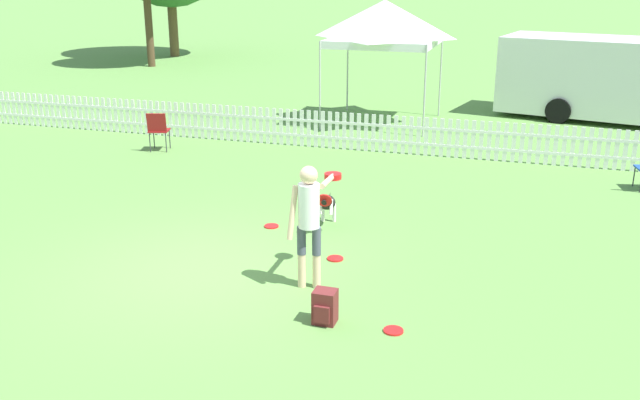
{
  "coord_description": "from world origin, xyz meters",
  "views": [
    {
      "loc": [
        4.36,
        -8.32,
        4.13
      ],
      "look_at": [
        1.39,
        1.22,
        0.8
      ],
      "focal_mm": 40.0,
      "sensor_mm": 36.0,
      "label": 1
    }
  ],
  "objects_px": {
    "leaping_dog": "(327,203)",
    "frisbee_near_dog": "(335,259)",
    "frisbee_near_handler": "(271,226)",
    "folding_chair_blue_left": "(158,128)",
    "frisbee_midfield": "(393,331)",
    "canopy_tent_main": "(384,23)",
    "handler_person": "(310,211)",
    "backpack_on_grass": "(325,307)",
    "equipment_trailer": "(592,76)"
  },
  "relations": [
    {
      "from": "leaping_dog",
      "to": "backpack_on_grass",
      "type": "xyz_separation_m",
      "value": [
        0.92,
        -3.14,
        -0.22
      ]
    },
    {
      "from": "handler_person",
      "to": "leaping_dog",
      "type": "height_order",
      "value": "handler_person"
    },
    {
      "from": "backpack_on_grass",
      "to": "leaping_dog",
      "type": "bearing_deg",
      "value": 106.35
    },
    {
      "from": "leaping_dog",
      "to": "frisbee_near_handler",
      "type": "xyz_separation_m",
      "value": [
        -0.88,
        -0.24,
        -0.42
      ]
    },
    {
      "from": "frisbee_midfield",
      "to": "frisbee_near_dog",
      "type": "bearing_deg",
      "value": 123.82
    },
    {
      "from": "frisbee_near_handler",
      "to": "folding_chair_blue_left",
      "type": "bearing_deg",
      "value": 137.53
    },
    {
      "from": "backpack_on_grass",
      "to": "folding_chair_blue_left",
      "type": "xyz_separation_m",
      "value": [
        -6.07,
        6.81,
        0.34
      ]
    },
    {
      "from": "backpack_on_grass",
      "to": "folding_chair_blue_left",
      "type": "relative_size",
      "value": 0.46
    },
    {
      "from": "frisbee_midfield",
      "to": "canopy_tent_main",
      "type": "distance_m",
      "value": 12.0
    },
    {
      "from": "backpack_on_grass",
      "to": "equipment_trailer",
      "type": "height_order",
      "value": "equipment_trailer"
    },
    {
      "from": "leaping_dog",
      "to": "equipment_trailer",
      "type": "xyz_separation_m",
      "value": [
        4.48,
        10.61,
        0.75
      ]
    },
    {
      "from": "frisbee_near_dog",
      "to": "canopy_tent_main",
      "type": "distance_m",
      "value": 9.98
    },
    {
      "from": "frisbee_near_dog",
      "to": "frisbee_near_handler",
      "type": "bearing_deg",
      "value": 144.29
    },
    {
      "from": "frisbee_midfield",
      "to": "backpack_on_grass",
      "type": "xyz_separation_m",
      "value": [
        -0.84,
        -0.03,
        0.2
      ]
    },
    {
      "from": "frisbee_near_dog",
      "to": "equipment_trailer",
      "type": "xyz_separation_m",
      "value": [
        3.98,
        11.84,
        1.16
      ]
    },
    {
      "from": "handler_person",
      "to": "backpack_on_grass",
      "type": "distance_m",
      "value": 1.37
    },
    {
      "from": "folding_chair_blue_left",
      "to": "canopy_tent_main",
      "type": "xyz_separation_m",
      "value": [
        4.23,
        4.61,
        2.11
      ]
    },
    {
      "from": "frisbee_midfield",
      "to": "canopy_tent_main",
      "type": "bearing_deg",
      "value": 103.25
    },
    {
      "from": "frisbee_near_handler",
      "to": "frisbee_midfield",
      "type": "height_order",
      "value": "same"
    },
    {
      "from": "backpack_on_grass",
      "to": "canopy_tent_main",
      "type": "relative_size",
      "value": 0.13
    },
    {
      "from": "frisbee_near_dog",
      "to": "backpack_on_grass",
      "type": "height_order",
      "value": "backpack_on_grass"
    },
    {
      "from": "frisbee_near_handler",
      "to": "equipment_trailer",
      "type": "xyz_separation_m",
      "value": [
        5.37,
        10.85,
        1.16
      ]
    },
    {
      "from": "frisbee_midfield",
      "to": "folding_chair_blue_left",
      "type": "bearing_deg",
      "value": 135.55
    },
    {
      "from": "frisbee_midfield",
      "to": "equipment_trailer",
      "type": "height_order",
      "value": "equipment_trailer"
    },
    {
      "from": "leaping_dog",
      "to": "frisbee_midfield",
      "type": "relative_size",
      "value": 4.43
    },
    {
      "from": "leaping_dog",
      "to": "equipment_trailer",
      "type": "height_order",
      "value": "equipment_trailer"
    },
    {
      "from": "frisbee_midfield",
      "to": "frisbee_near_handler",
      "type": "bearing_deg",
      "value": 132.61
    },
    {
      "from": "leaping_dog",
      "to": "canopy_tent_main",
      "type": "distance_m",
      "value": 8.62
    },
    {
      "from": "backpack_on_grass",
      "to": "frisbee_near_handler",
      "type": "bearing_deg",
      "value": 121.88
    },
    {
      "from": "backpack_on_grass",
      "to": "folding_chair_blue_left",
      "type": "distance_m",
      "value": 9.13
    },
    {
      "from": "handler_person",
      "to": "equipment_trailer",
      "type": "height_order",
      "value": "equipment_trailer"
    },
    {
      "from": "frisbee_near_handler",
      "to": "frisbee_near_dog",
      "type": "relative_size",
      "value": 1.0
    },
    {
      "from": "canopy_tent_main",
      "to": "backpack_on_grass",
      "type": "bearing_deg",
      "value": -80.84
    },
    {
      "from": "canopy_tent_main",
      "to": "handler_person",
      "type": "bearing_deg",
      "value": -82.65
    },
    {
      "from": "folding_chair_blue_left",
      "to": "leaping_dog",
      "type": "bearing_deg",
      "value": 128.78
    },
    {
      "from": "leaping_dog",
      "to": "frisbee_midfield",
      "type": "xyz_separation_m",
      "value": [
        1.76,
        -3.11,
        -0.42
      ]
    },
    {
      "from": "frisbee_near_handler",
      "to": "folding_chair_blue_left",
      "type": "distance_m",
      "value": 5.82
    },
    {
      "from": "frisbee_near_dog",
      "to": "canopy_tent_main",
      "type": "bearing_deg",
      "value": 98.51
    },
    {
      "from": "frisbee_near_handler",
      "to": "frisbee_near_dog",
      "type": "xyz_separation_m",
      "value": [
        1.38,
        -1.0,
        0.0
      ]
    },
    {
      "from": "frisbee_near_dog",
      "to": "equipment_trailer",
      "type": "height_order",
      "value": "equipment_trailer"
    },
    {
      "from": "handler_person",
      "to": "folding_chair_blue_left",
      "type": "distance_m",
      "value": 8.11
    },
    {
      "from": "leaping_dog",
      "to": "frisbee_near_dog",
      "type": "relative_size",
      "value": 4.43
    },
    {
      "from": "frisbee_near_handler",
      "to": "handler_person",
      "type": "bearing_deg",
      "value": -56.08
    },
    {
      "from": "frisbee_midfield",
      "to": "backpack_on_grass",
      "type": "relative_size",
      "value": 0.57
    },
    {
      "from": "folding_chair_blue_left",
      "to": "frisbee_near_handler",
      "type": "bearing_deg",
      "value": 121.76
    },
    {
      "from": "folding_chair_blue_left",
      "to": "equipment_trailer",
      "type": "relative_size",
      "value": 0.16
    },
    {
      "from": "canopy_tent_main",
      "to": "frisbee_near_dog",
      "type": "bearing_deg",
      "value": -81.49
    },
    {
      "from": "frisbee_near_dog",
      "to": "canopy_tent_main",
      "type": "xyz_separation_m",
      "value": [
        -1.42,
        9.51,
        2.65
      ]
    },
    {
      "from": "frisbee_near_dog",
      "to": "folding_chair_blue_left",
      "type": "distance_m",
      "value": 7.51
    },
    {
      "from": "frisbee_near_dog",
      "to": "equipment_trailer",
      "type": "relative_size",
      "value": 0.04
    }
  ]
}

